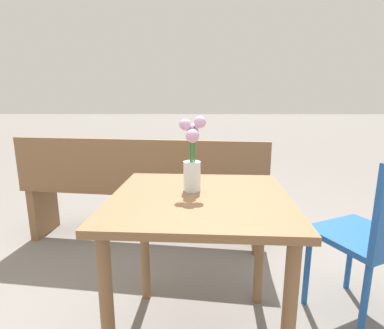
# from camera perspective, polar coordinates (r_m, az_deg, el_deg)

# --- Properties ---
(table_front) EXTENTS (0.80, 0.78, 0.73)m
(table_front) POSITION_cam_1_polar(r_m,az_deg,el_deg) (1.33, 1.49, -11.02)
(table_front) COLOR brown
(table_front) RESTS_ON ground_plane
(flower_vase) EXTENTS (0.11, 0.14, 0.33)m
(flower_vase) POSITION_cam_1_polar(r_m,az_deg,el_deg) (1.32, 0.04, 0.69)
(flower_vase) COLOR silver
(flower_vase) RESTS_ON table_front
(cafe_chair) EXTENTS (0.53, 0.53, 0.89)m
(cafe_chair) POSITION_cam_1_polar(r_m,az_deg,el_deg) (1.72, 31.95, -10.77)
(cafe_chair) COLOR #1E519E
(cafe_chair) RESTS_ON ground_plane
(bench_near) EXTENTS (1.93, 0.60, 0.85)m
(bench_near) POSITION_cam_1_polar(r_m,az_deg,el_deg) (2.34, -9.65, -4.12)
(bench_near) COLOR brown
(bench_near) RESTS_ON ground_plane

